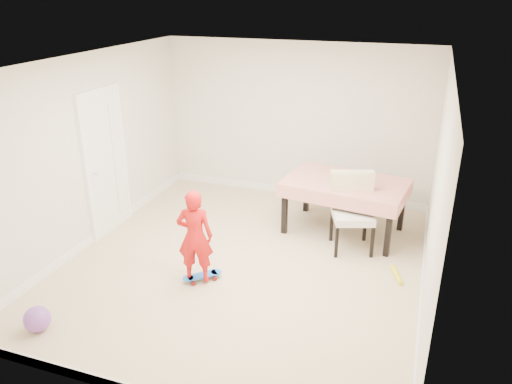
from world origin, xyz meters
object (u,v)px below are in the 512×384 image
(dining_chair, at_px, (353,214))
(balloon, at_px, (37,319))
(child, at_px, (195,239))
(dining_table, at_px, (344,207))
(skateboard, at_px, (202,277))

(dining_chair, distance_m, balloon, 4.06)
(child, bearing_deg, balloon, 35.32)
(dining_chair, bearing_deg, child, -157.84)
(child, bearing_deg, dining_chair, -153.02)
(dining_table, relative_size, skateboard, 3.39)
(dining_chair, xyz_separation_m, balloon, (-2.84, -2.88, -0.39))
(child, height_order, balloon, child)
(balloon, bearing_deg, child, 49.93)
(dining_table, bearing_deg, skateboard, -118.89)
(skateboard, relative_size, child, 0.42)
(dining_table, distance_m, dining_chair, 0.55)
(skateboard, bearing_deg, dining_chair, -1.25)
(skateboard, distance_m, child, 0.56)
(dining_chair, xyz_separation_m, child, (-1.65, -1.47, 0.06))
(dining_table, xyz_separation_m, child, (-1.45, -1.96, 0.19))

